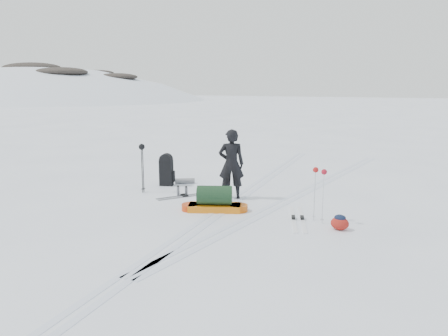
{
  "coord_description": "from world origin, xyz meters",
  "views": [
    {
      "loc": [
        4.62,
        -10.12,
        3.07
      ],
      "look_at": [
        -0.16,
        -0.16,
        0.95
      ],
      "focal_mm": 35.0,
      "sensor_mm": 36.0,
      "label": 1
    }
  ],
  "objects_px": {
    "expedition_rucksack": "(169,171)",
    "skier": "(231,164)",
    "pulk_sled": "(215,201)",
    "ski_poles_black": "(142,153)"
  },
  "relations": [
    {
      "from": "expedition_rucksack",
      "to": "skier",
      "type": "bearing_deg",
      "value": -31.57
    },
    {
      "from": "pulk_sled",
      "to": "ski_poles_black",
      "type": "distance_m",
      "value": 2.96
    },
    {
      "from": "skier",
      "to": "expedition_rucksack",
      "type": "xyz_separation_m",
      "value": [
        -2.39,
        0.59,
        -0.49
      ]
    },
    {
      "from": "ski_poles_black",
      "to": "pulk_sled",
      "type": "bearing_deg",
      "value": 6.98
    },
    {
      "from": "expedition_rucksack",
      "to": "ski_poles_black",
      "type": "height_order",
      "value": "ski_poles_black"
    },
    {
      "from": "pulk_sled",
      "to": "skier",
      "type": "bearing_deg",
      "value": 73.93
    },
    {
      "from": "pulk_sled",
      "to": "expedition_rucksack",
      "type": "relative_size",
      "value": 1.7
    },
    {
      "from": "expedition_rucksack",
      "to": "ski_poles_black",
      "type": "relative_size",
      "value": 0.7
    },
    {
      "from": "expedition_rucksack",
      "to": "ski_poles_black",
      "type": "xyz_separation_m",
      "value": [
        -0.18,
        -1.1,
        0.7
      ]
    },
    {
      "from": "pulk_sled",
      "to": "expedition_rucksack",
      "type": "bearing_deg",
      "value": 121.32
    }
  ]
}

